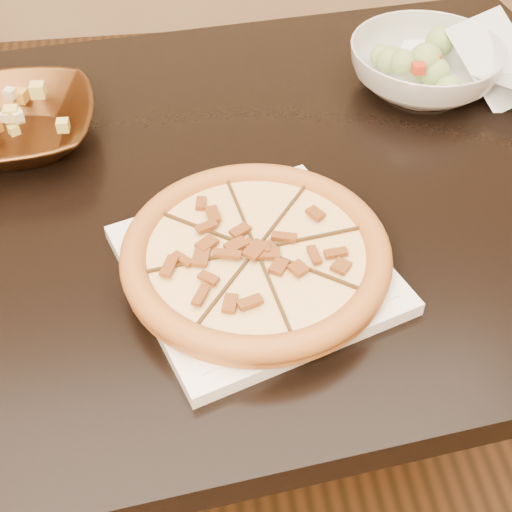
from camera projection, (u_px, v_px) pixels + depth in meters
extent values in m
cube|color=black|center=(186.00, 198.00, 0.96)|extent=(1.41, 1.00, 0.04)
cylinder|color=black|center=(462.00, 205.00, 1.52)|extent=(0.07, 0.07, 0.71)
cube|color=white|center=(256.00, 269.00, 0.82)|extent=(0.35, 0.35, 0.02)
cube|color=white|center=(256.00, 262.00, 0.82)|extent=(0.30, 0.30, 0.00)
cylinder|color=#AC682E|center=(256.00, 257.00, 0.81)|extent=(0.30, 0.30, 0.01)
torus|color=#AC682E|center=(256.00, 252.00, 0.81)|extent=(0.31, 0.31, 0.03)
cylinder|color=#F9E68B|center=(256.00, 253.00, 0.81)|extent=(0.25, 0.25, 0.01)
cube|color=#382610|center=(256.00, 250.00, 0.80)|extent=(0.05, 0.30, 0.01)
cube|color=#382610|center=(256.00, 250.00, 0.80)|extent=(0.25, 0.18, 0.01)
cube|color=#382610|center=(256.00, 250.00, 0.80)|extent=(0.30, 0.05, 0.01)
cube|color=#382610|center=(256.00, 250.00, 0.80)|extent=(0.18, 0.25, 0.01)
cube|color=brown|center=(275.00, 244.00, 0.80)|extent=(0.03, 0.02, 0.00)
cube|color=brown|center=(294.00, 233.00, 0.82)|extent=(0.03, 0.02, 0.00)
cube|color=brown|center=(306.00, 216.00, 0.84)|extent=(0.03, 0.03, 0.00)
cube|color=brown|center=(271.00, 233.00, 0.82)|extent=(0.03, 0.03, 0.00)
cube|color=brown|center=(275.00, 215.00, 0.84)|extent=(0.02, 0.03, 0.00)
cube|color=brown|center=(268.00, 198.00, 0.86)|extent=(0.02, 0.03, 0.00)
cube|color=brown|center=(254.00, 224.00, 0.83)|extent=(0.02, 0.02, 0.00)
cube|color=brown|center=(240.00, 210.00, 0.85)|extent=(0.02, 0.03, 0.00)
cube|color=brown|center=(217.00, 199.00, 0.86)|extent=(0.02, 0.03, 0.00)
cube|color=brown|center=(229.00, 227.00, 0.83)|extent=(0.03, 0.03, 0.00)
cube|color=brown|center=(203.00, 222.00, 0.83)|extent=(0.03, 0.03, 0.00)
cube|color=brown|center=(234.00, 241.00, 0.81)|extent=(0.03, 0.02, 0.00)
cube|color=brown|center=(207.00, 242.00, 0.81)|extent=(0.03, 0.02, 0.00)
cube|color=brown|center=(181.00, 251.00, 0.80)|extent=(0.02, 0.02, 0.00)
cube|color=brown|center=(225.00, 254.00, 0.79)|extent=(0.03, 0.02, 0.00)
cube|color=brown|center=(205.00, 268.00, 0.78)|extent=(0.03, 0.02, 0.00)
cube|color=brown|center=(191.00, 289.00, 0.76)|extent=(0.03, 0.03, 0.00)
cube|color=brown|center=(233.00, 271.00, 0.77)|extent=(0.03, 0.03, 0.00)
cube|color=brown|center=(230.00, 292.00, 0.75)|extent=(0.02, 0.03, 0.00)
cube|color=brown|center=(252.00, 263.00, 0.78)|extent=(0.02, 0.03, 0.00)
cube|color=brown|center=(259.00, 282.00, 0.76)|extent=(0.02, 0.02, 0.00)
cube|color=brown|center=(278.00, 300.00, 0.75)|extent=(0.02, 0.03, 0.00)
cube|color=brown|center=(271.00, 266.00, 0.78)|extent=(0.02, 0.03, 0.00)
cube|color=brown|center=(294.00, 277.00, 0.77)|extent=(0.03, 0.03, 0.00)
cube|color=brown|center=(324.00, 281.00, 0.76)|extent=(0.03, 0.03, 0.00)
cube|color=brown|center=(290.00, 258.00, 0.79)|extent=(0.03, 0.02, 0.00)
cube|color=brown|center=(318.00, 255.00, 0.79)|extent=(0.03, 0.02, 0.00)
cube|color=brown|center=(343.00, 244.00, 0.80)|extent=(0.02, 0.02, 0.00)
imported|color=#4B2C14|center=(14.00, 127.00, 0.99)|extent=(0.23, 0.23, 0.06)
cube|color=beige|center=(6.00, 100.00, 0.96)|extent=(0.03, 0.03, 0.03)
cube|color=#C5862C|center=(18.00, 97.00, 0.97)|extent=(0.03, 0.03, 0.03)
cube|color=#CBC054|center=(24.00, 91.00, 0.98)|extent=(0.03, 0.03, 0.03)
cube|color=beige|center=(23.00, 83.00, 0.99)|extent=(0.03, 0.03, 0.03)
cube|color=#C5862C|center=(7.00, 97.00, 0.97)|extent=(0.03, 0.03, 0.03)
cube|color=#CBC054|center=(1.00, 92.00, 0.98)|extent=(0.03, 0.03, 0.03)
cube|color=#C5862C|center=(5.00, 100.00, 0.96)|extent=(0.03, 0.03, 0.03)
cube|color=#CBC054|center=(3.00, 105.00, 0.96)|extent=(0.03, 0.03, 0.03)
cube|color=beige|center=(4.00, 111.00, 0.94)|extent=(0.03, 0.03, 0.03)
cube|color=#C5862C|center=(15.00, 115.00, 0.94)|extent=(0.03, 0.03, 0.03)
cube|color=#CBC054|center=(8.00, 101.00, 0.96)|extent=(0.03, 0.03, 0.03)
cube|color=beige|center=(19.00, 102.00, 0.96)|extent=(0.03, 0.03, 0.03)
imported|color=silver|center=(424.00, 67.00, 1.09)|extent=(0.26, 0.26, 0.07)
sphere|color=#99BE67|center=(430.00, 34.00, 1.05)|extent=(0.04, 0.04, 0.04)
sphere|color=#99BE67|center=(439.00, 29.00, 1.06)|extent=(0.04, 0.04, 0.04)
sphere|color=#99BE67|center=(431.00, 20.00, 1.08)|extent=(0.04, 0.04, 0.04)
sphere|color=#99BE67|center=(425.00, 31.00, 1.06)|extent=(0.04, 0.04, 0.04)
sphere|color=#99BE67|center=(408.00, 29.00, 1.06)|extent=(0.04, 0.04, 0.04)
sphere|color=#99BE67|center=(429.00, 34.00, 1.05)|extent=(0.04, 0.04, 0.04)
sphere|color=#99BE67|center=(420.00, 40.00, 1.04)|extent=(0.04, 0.04, 0.04)
sphere|color=#99BE67|center=(430.00, 50.00, 1.02)|extent=(0.04, 0.04, 0.04)
sphere|color=#99BE67|center=(436.00, 39.00, 1.04)|extent=(0.04, 0.04, 0.04)
sphere|color=#99BE67|center=(455.00, 40.00, 1.04)|extent=(0.04, 0.04, 0.04)
cube|color=red|center=(442.00, 31.00, 1.08)|extent=(0.02, 0.02, 0.01)
cube|color=red|center=(416.00, 49.00, 1.04)|extent=(0.02, 0.02, 0.01)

